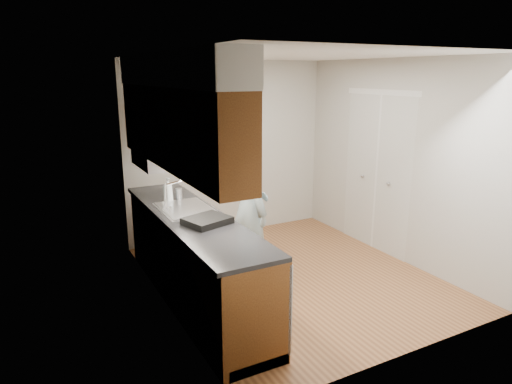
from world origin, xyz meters
TOP-DOWN VIEW (x-y plane):
  - floor at (0.00, 0.00)m, footprint 3.50×3.50m
  - ceiling at (0.00, 0.00)m, footprint 3.50×3.50m
  - wall_left at (-1.50, 0.00)m, footprint 0.02×3.50m
  - wall_right at (1.50, 0.00)m, footprint 0.02×3.50m
  - wall_back at (0.00, 1.75)m, footprint 3.00×0.02m
  - counter at (-1.20, -0.00)m, footprint 0.64×2.80m
  - upper_cabinets at (-1.33, 0.05)m, footprint 0.47×2.80m
  - closet_door at (1.49, 0.30)m, footprint 0.02×1.22m
  - floor_mat at (-0.50, 0.10)m, footprint 0.71×0.91m
  - person at (-0.50, 0.10)m, footprint 0.55×0.75m
  - soap_bottle_a at (-1.28, 0.55)m, footprint 0.12×0.12m
  - soap_bottle_b at (-1.21, 0.81)m, footprint 0.08×0.08m
  - steel_can at (-1.14, 0.58)m, footprint 0.09×0.09m
  - dish_rack at (-1.18, -0.34)m, footprint 0.47×0.43m

SIDE VIEW (x-z plane):
  - floor at x=0.00m, z-range 0.00..0.00m
  - floor_mat at x=-0.50m, z-range 0.00..0.02m
  - counter at x=-1.20m, z-range -0.16..1.14m
  - dish_rack at x=-1.18m, z-range 0.94..1.00m
  - person at x=-0.50m, z-range 0.02..1.99m
  - steel_can at x=-1.14m, z-range 0.94..1.08m
  - soap_bottle_b at x=-1.21m, z-range 0.94..1.11m
  - closet_door at x=1.49m, z-range 0.00..2.05m
  - soap_bottle_a at x=-1.28m, z-range 0.94..1.22m
  - wall_left at x=-1.50m, z-range 0.00..2.50m
  - wall_right at x=1.50m, z-range 0.00..2.50m
  - wall_back at x=0.00m, z-range 0.00..2.50m
  - upper_cabinets at x=-1.33m, z-range 1.34..2.55m
  - ceiling at x=0.00m, z-range 2.50..2.50m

